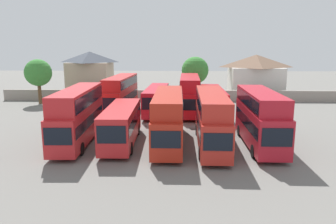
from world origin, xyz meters
TOP-DOWN VIEW (x-y plane):
  - ground at (0.00, 18.00)m, footprint 140.00×140.00m
  - depot_boundary_wall at (0.00, 23.82)m, footprint 56.00×0.50m
  - bus_1 at (-8.28, 0.41)m, footprint 2.84×11.41m
  - bus_2 at (-4.20, 0.12)m, footprint 2.81×10.15m
  - bus_3 at (0.12, 0.28)m, footprint 2.63×11.82m
  - bus_4 at (4.02, -0.12)m, footprint 2.69×12.06m
  - bus_5 at (8.39, -0.02)m, footprint 2.75×10.61m
  - bus_6 at (-6.65, 13.76)m, footprint 3.17×11.11m
  - bus_7 at (-1.90, 13.79)m, footprint 2.93×11.07m
  - bus_8 at (2.52, 14.13)m, footprint 2.73×11.17m
  - bus_9 at (5.62, 13.44)m, footprint 2.64×11.17m
  - house_terrace_left at (-15.11, 30.17)m, footprint 7.70×7.13m
  - house_terrace_centre at (14.83, 29.91)m, footprint 9.50×7.01m
  - tree_left_of_lot at (-20.67, 20.82)m, footprint 4.14×4.14m
  - tree_behind_wall at (3.82, 26.32)m, footprint 4.55×4.55m

SIDE VIEW (x-z plane):
  - ground at x=0.00m, z-range 0.00..0.00m
  - depot_boundary_wall at x=0.00m, z-range 0.00..1.80m
  - bus_9 at x=5.62m, z-range 0.24..3.65m
  - bus_2 at x=-4.20m, z-range 0.24..3.71m
  - bus_7 at x=-1.90m, z-range 0.25..3.76m
  - bus_3 at x=0.12m, z-range 0.31..5.04m
  - bus_4 at x=4.02m, z-range 0.31..5.12m
  - bus_8 at x=2.52m, z-range 0.31..5.28m
  - bus_6 at x=-6.65m, z-range 0.31..5.29m
  - bus_5 at x=8.39m, z-range 0.31..5.29m
  - bus_1 at x=-8.28m, z-range 0.32..5.39m
  - house_terrace_centre at x=14.83m, z-range 0.08..7.47m
  - house_terrace_left at x=-15.11m, z-range 0.07..7.98m
  - tree_left_of_lot at x=-20.67m, z-range 1.35..8.28m
  - tree_behind_wall at x=3.82m, z-range 1.26..8.41m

